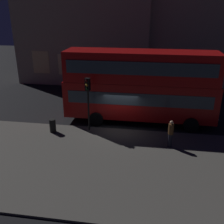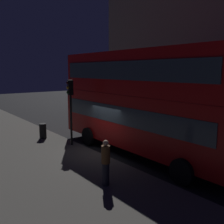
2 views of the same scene
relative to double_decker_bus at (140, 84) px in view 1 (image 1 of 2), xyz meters
The scene contains 8 objects.
ground_plane 3.57m from the double_decker_bus, 132.78° to the right, with size 80.00×80.00×0.00m, color black.
sidewalk_slab 7.03m from the double_decker_bus, 101.49° to the right, with size 44.00×8.90×0.12m, color #4C4944.
building_with_clock 15.56m from the double_decker_bus, 118.97° to the left, with size 14.77×8.12×17.48m.
building_plain_facade 16.70m from the double_decker_bus, 65.57° to the left, with size 14.59×9.14×15.74m.
double_decker_bus is the anchor object (origin of this frame).
traffic_light_near_kerb 4.09m from the double_decker_bus, 146.17° to the right, with size 0.36×0.39×3.79m.
pedestrian 4.85m from the double_decker_bus, 60.50° to the right, with size 0.34×0.34×1.77m.
litter_bin 6.98m from the double_decker_bus, 152.76° to the right, with size 0.44×0.44×0.96m, color black.
Camera 1 is at (2.01, -17.10, 8.25)m, focal length 41.30 mm.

